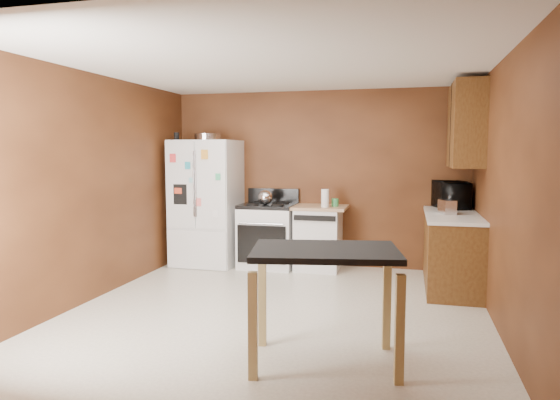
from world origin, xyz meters
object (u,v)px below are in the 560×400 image
at_px(roasting_pan, 208,137).
at_px(pen_cup, 177,136).
at_px(toaster, 447,207).
at_px(refrigerator, 206,203).
at_px(gas_range, 268,235).
at_px(green_canister, 335,202).
at_px(dishwasher, 318,237).
at_px(island, 325,268).
at_px(microwave, 450,196).
at_px(kettle, 265,197).
at_px(paper_towel, 325,198).

distance_m(roasting_pan, pen_cup, 0.44).
height_order(pen_cup, toaster, pen_cup).
relative_size(refrigerator, gas_range, 1.64).
distance_m(toaster, gas_range, 2.48).
distance_m(green_canister, dishwasher, 0.54).
height_order(toaster, island, toaster).
xyz_separation_m(green_canister, refrigerator, (-1.86, -0.10, -0.04)).
relative_size(microwave, gas_range, 0.53).
distance_m(kettle, paper_towel, 0.84).
relative_size(paper_towel, refrigerator, 0.13).
bearing_deg(microwave, toaster, 153.85).
distance_m(roasting_pan, kettle, 1.22).
bearing_deg(island, refrigerator, 126.93).
bearing_deg(gas_range, island, -66.49).
bearing_deg(toaster, green_canister, 138.92).
xyz_separation_m(refrigerator, dishwasher, (1.63, 0.09, -0.45)).
distance_m(paper_towel, refrigerator, 1.74).
bearing_deg(paper_towel, green_canister, 49.76).
distance_m(roasting_pan, toaster, 3.42).
xyz_separation_m(kettle, green_canister, (0.96, 0.13, -0.06)).
relative_size(gas_range, island, 0.90).
height_order(paper_towel, island, paper_towel).
relative_size(green_canister, dishwasher, 0.12).
bearing_deg(kettle, roasting_pan, 175.24).
bearing_deg(roasting_pan, microwave, 2.32).
xyz_separation_m(roasting_pan, microwave, (3.35, 0.14, -0.79)).
distance_m(green_canister, refrigerator, 1.86).
distance_m(pen_cup, gas_range, 1.92).
xyz_separation_m(dishwasher, island, (0.59, -3.04, 0.30)).
relative_size(roasting_pan, refrigerator, 0.21).
bearing_deg(green_canister, paper_towel, -130.24).
bearing_deg(pen_cup, refrigerator, 13.30).
bearing_deg(refrigerator, microwave, 3.04).
bearing_deg(kettle, green_canister, 7.63).
xyz_separation_m(kettle, microwave, (2.47, 0.21, 0.06)).
height_order(kettle, gas_range, kettle).
xyz_separation_m(roasting_pan, paper_towel, (1.73, -0.08, -0.84)).
relative_size(kettle, island, 0.17).
xyz_separation_m(microwave, island, (-1.14, -3.14, -0.31)).
xyz_separation_m(paper_towel, refrigerator, (-1.74, 0.04, -0.11)).
relative_size(paper_towel, toaster, 1.06).
bearing_deg(dishwasher, roasting_pan, -178.51).
distance_m(refrigerator, gas_range, 1.01).
distance_m(roasting_pan, microwave, 3.44).
height_order(toaster, gas_range, gas_range).
distance_m(pen_cup, kettle, 1.56).
bearing_deg(dishwasher, refrigerator, -177.01).
xyz_separation_m(green_canister, gas_range, (-0.95, -0.04, -0.48)).
relative_size(green_canister, island, 0.09).
xyz_separation_m(paper_towel, green_canister, (0.12, 0.14, -0.07)).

